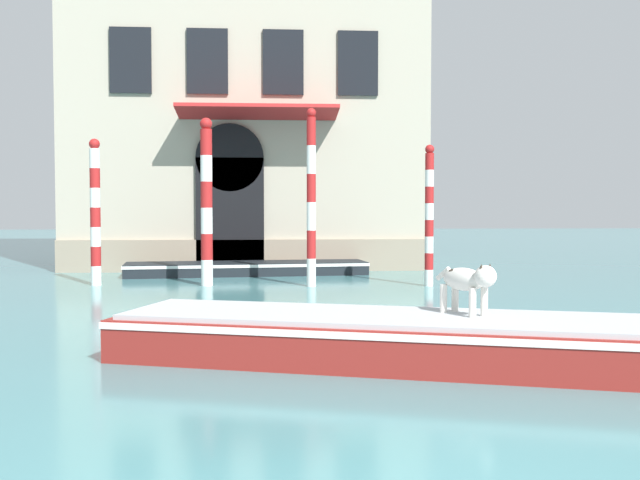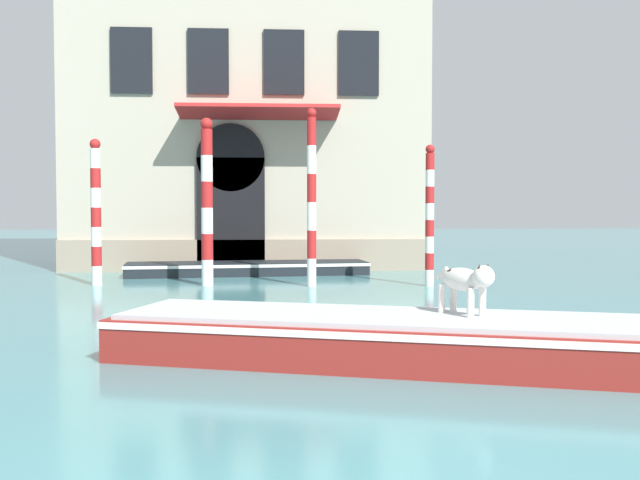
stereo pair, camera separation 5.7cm
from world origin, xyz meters
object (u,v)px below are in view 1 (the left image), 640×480
(mooring_pole_0, at_px, (311,197))
(mooring_pole_1, at_px, (429,215))
(dog_on_deck, at_px, (468,281))
(mooring_pole_2, at_px, (207,201))
(boat_foreground, at_px, (454,340))
(boat_moored_near_palazzo, at_px, (247,268))
(mooring_pole_3, at_px, (95,212))

(mooring_pole_0, relative_size, mooring_pole_1, 1.25)
(dog_on_deck, xyz_separation_m, mooring_pole_0, (-1.37, 8.73, 1.11))
(mooring_pole_0, bearing_deg, mooring_pole_2, 171.62)
(boat_foreground, xyz_separation_m, dog_on_deck, (0.20, 0.14, 0.69))
(boat_moored_near_palazzo, height_order, mooring_pole_2, mooring_pole_2)
(boat_foreground, relative_size, dog_on_deck, 9.72)
(boat_foreground, xyz_separation_m, mooring_pole_0, (-1.17, 8.87, 1.80))
(mooring_pole_1, height_order, mooring_pole_2, mooring_pole_2)
(mooring_pole_1, relative_size, mooring_pole_2, 0.84)
(boat_foreground, height_order, mooring_pole_1, mooring_pole_1)
(mooring_pole_1, distance_m, mooring_pole_2, 5.28)
(mooring_pole_0, height_order, mooring_pole_1, mooring_pole_0)
(mooring_pole_0, xyz_separation_m, mooring_pole_1, (2.78, -0.10, -0.42))
(dog_on_deck, distance_m, mooring_pole_3, 11.39)
(boat_foreground, xyz_separation_m, mooring_pole_2, (-3.63, 9.23, 1.70))
(mooring_pole_0, relative_size, mooring_pole_3, 1.20)
(mooring_pole_2, xyz_separation_m, mooring_pole_3, (-2.65, 0.24, -0.25))
(dog_on_deck, xyz_separation_m, mooring_pole_3, (-6.48, 9.33, 0.77))
(dog_on_deck, bearing_deg, mooring_pole_1, 141.20)
(dog_on_deck, xyz_separation_m, mooring_pole_2, (-3.83, 9.09, 1.02))
(mooring_pole_2, bearing_deg, mooring_pole_1, -5.04)
(boat_foreground, distance_m, mooring_pole_3, 11.46)
(mooring_pole_3, bearing_deg, mooring_pole_0, -6.77)
(boat_foreground, bearing_deg, dog_on_deck, 52.30)
(dog_on_deck, bearing_deg, boat_moored_near_palazzo, 164.49)
(boat_moored_near_palazzo, relative_size, mooring_pole_2, 1.69)
(mooring_pole_1, height_order, mooring_pole_3, mooring_pole_3)
(mooring_pole_0, relative_size, mooring_pole_2, 1.05)
(boat_foreground, distance_m, mooring_pole_0, 9.12)
(boat_foreground, xyz_separation_m, mooring_pole_3, (-6.28, 9.47, 1.46))
(mooring_pole_1, bearing_deg, mooring_pole_0, 177.95)
(mooring_pole_2, bearing_deg, dog_on_deck, -67.14)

